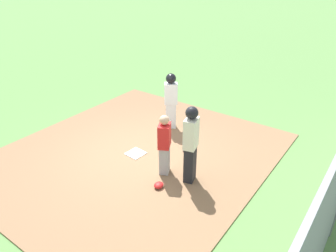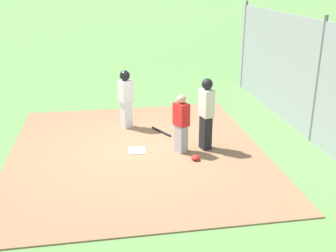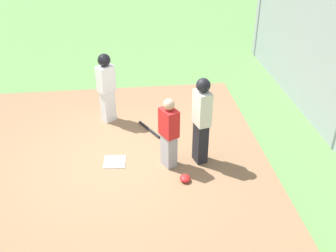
{
  "view_description": "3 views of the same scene",
  "coord_description": "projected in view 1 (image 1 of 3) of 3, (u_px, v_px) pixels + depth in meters",
  "views": [
    {
      "loc": [
        -5.38,
        -4.95,
        4.61
      ],
      "look_at": [
        0.36,
        -0.8,
        0.95
      ],
      "focal_mm": 34.52,
      "sensor_mm": 36.0,
      "label": 1
    },
    {
      "loc": [
        -9.55,
        0.78,
        4.29
      ],
      "look_at": [
        0.15,
        -0.84,
        0.61
      ],
      "focal_mm": 43.47,
      "sensor_mm": 36.0,
      "label": 2
    },
    {
      "loc": [
        -6.75,
        -0.34,
        4.91
      ],
      "look_at": [
        -0.09,
        -1.11,
        0.89
      ],
      "focal_mm": 42.31,
      "sensor_mm": 36.0,
      "label": 3
    }
  ],
  "objects": [
    {
      "name": "runner",
      "position": [
        171.0,
        97.0,
        9.47
      ],
      "size": [
        0.44,
        0.46,
        1.71
      ],
      "rotation": [
        0.0,
        0.0,
        3.79
      ],
      "color": "silver",
      "rests_on": "dirt_infield"
    },
    {
      "name": "umpire",
      "position": [
        191.0,
        143.0,
        7.09
      ],
      "size": [
        0.43,
        0.35,
        1.86
      ],
      "rotation": [
        0.0,
        0.0,
        1.83
      ],
      "color": "black",
      "rests_on": "dirt_infield"
    },
    {
      "name": "baseball_bat",
      "position": [
        185.0,
        144.0,
        8.97
      ],
      "size": [
        0.78,
        0.46,
        0.06
      ],
      "primitive_type": "cylinder",
      "rotation": [
        0.0,
        1.57,
        3.64
      ],
      "color": "black",
      "rests_on": "dirt_infield"
    },
    {
      "name": "catcher",
      "position": [
        164.0,
        144.0,
        7.47
      ],
      "size": [
        0.46,
        0.4,
        1.51
      ],
      "rotation": [
        0.0,
        0.0,
        2.04
      ],
      "color": "#9E9EA3",
      "rests_on": "dirt_infield"
    },
    {
      "name": "catcher_mask",
      "position": [
        159.0,
        185.0,
        7.27
      ],
      "size": [
        0.24,
        0.2,
        0.12
      ],
      "primitive_type": "ellipsoid",
      "color": "red",
      "rests_on": "dirt_infield"
    },
    {
      "name": "home_plate",
      "position": [
        136.0,
        153.0,
        8.55
      ],
      "size": [
        0.47,
        0.47,
        0.02
      ],
      "primitive_type": "cube",
      "rotation": [
        0.0,
        0.0,
        -0.08
      ],
      "color": "white",
      "rests_on": "dirt_infield"
    },
    {
      "name": "dirt_infield",
      "position": [
        136.0,
        154.0,
        8.56
      ],
      "size": [
        7.2,
        6.4,
        0.03
      ],
      "primitive_type": "cube",
      "color": "#896647",
      "rests_on": "ground_plane"
    },
    {
      "name": "ground_plane",
      "position": [
        136.0,
        155.0,
        8.57
      ],
      "size": [
        140.0,
        140.0,
        0.0
      ],
      "primitive_type": "plane",
      "color": "#5B8947"
    }
  ]
}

